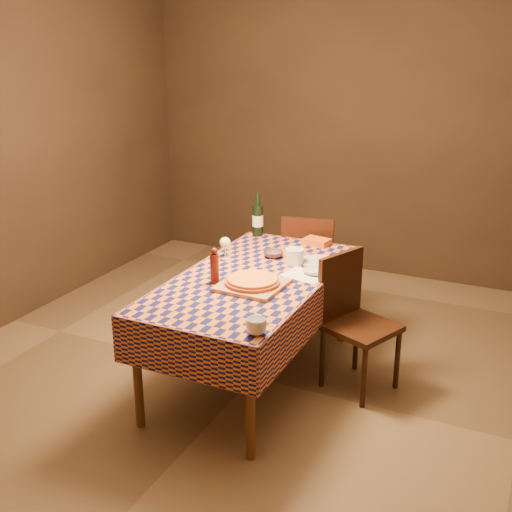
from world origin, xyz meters
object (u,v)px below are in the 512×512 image
Objects in this scene: cutting_board at (252,285)px; wine_bottle at (258,220)px; chair_right at (352,314)px; white_plate at (319,262)px; bowl at (273,254)px; chair_far at (309,262)px; pizza at (252,281)px; dining_table at (253,287)px.

wine_bottle is at bearing 113.28° from cutting_board.
chair_right reaches higher than cutting_board.
white_plate is (0.23, 0.62, -0.00)m from cutting_board.
cutting_board is at bearing -110.75° from white_plate.
cutting_board is at bearing -79.13° from bowl.
bowl is 0.52× the size of white_plate.
chair_right is (0.63, -0.85, 0.00)m from chair_far.
chair_far is 1.06m from chair_right.
pizza is 1.67× the size of white_plate.
chair_right is at bearing -53.20° from chair_far.
white_plate is (0.68, -0.41, -0.12)m from wine_bottle.
white_plate is 0.30× the size of chair_far.
white_plate is at bearing 4.21° from bowl.
cutting_board is at bearing -65.61° from dining_table.
white_plate is (0.31, 0.45, 0.08)m from dining_table.
bowl reaches higher than white_plate.
pizza is 0.66m from white_plate.
cutting_board is 1.12m from wine_bottle.
dining_table is 0.70m from chair_right.
bowl reaches higher than dining_table.
bowl is (-0.04, 0.42, 0.10)m from dining_table.
wine_bottle is (-0.44, 1.03, 0.09)m from pizza.
chair_far is at bearing 126.80° from chair_right.
dining_table is 1.98× the size of chair_right.
chair_far reaches higher than pizza.
wine_bottle is 0.80m from white_plate.
wine_bottle reaches higher than cutting_board.
chair_right reaches higher than white_plate.
dining_table is 0.44m from bowl.
wine_bottle is (-0.44, 1.03, 0.12)m from cutting_board.
white_plate is at bearing -63.79° from chair_far.
cutting_board is at bearing 180.00° from pizza.
chair_far reaches higher than bowl.
bowl is at bearing -52.93° from wine_bottle.
chair_right reaches higher than dining_table.
dining_table is 12.73× the size of bowl.
pizza is 0.60m from bowl.
chair_far reaches higher than white_plate.
dining_table is 1.98× the size of chair_far.
chair_right is at bearing 20.21° from dining_table.
wine_bottle reaches higher than chair_right.
chair_far is (0.04, 0.66, -0.27)m from bowl.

